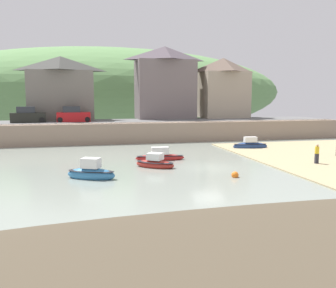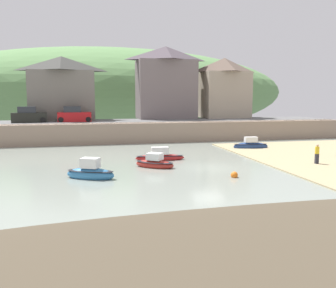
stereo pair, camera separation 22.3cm
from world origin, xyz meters
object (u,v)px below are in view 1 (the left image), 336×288
object	(u,v)px
waterfront_building_left	(61,88)
mooring_buoy	(235,175)
person_near_water	(317,153)
parked_car_by_wall	(73,115)
parked_car_near_slipway	(28,116)
sailboat_nearest_shore	(155,163)
motorboat_with_cabin	(250,145)
sailboat_blue_trim	(91,173)
fishing_boat_green	(160,156)
waterfront_building_centre	(165,82)
waterfront_building_right	(223,87)

from	to	relation	value
waterfront_building_left	mooring_buoy	size ratio (longest dim) A/B	17.35
waterfront_building_left	person_near_water	bearing A→B (deg)	-50.81
waterfront_building_left	parked_car_by_wall	world-z (taller)	waterfront_building_left
parked_car_near_slipway	parked_car_by_wall	xyz separation A→B (m)	(5.41, 0.00, 0.00)
sailboat_nearest_shore	parked_car_by_wall	size ratio (longest dim) A/B	0.83
motorboat_with_cabin	sailboat_nearest_shore	distance (m)	14.36
sailboat_blue_trim	parked_car_by_wall	bearing A→B (deg)	119.86
person_near_water	parked_car_by_wall	bearing A→B (deg)	132.39
fishing_boat_green	person_near_water	bearing A→B (deg)	-17.41
waterfront_building_left	person_near_water	xyz separation A→B (m)	(21.29, -26.11, -5.74)
waterfront_building_centre	motorboat_with_cabin	bearing A→B (deg)	-70.65
mooring_buoy	parked_car_near_slipway	bearing A→B (deg)	124.18
parked_car_near_slipway	person_near_water	distance (m)	33.22
waterfront_building_centre	fishing_boat_green	world-z (taller)	waterfront_building_centre
waterfront_building_left	fishing_boat_green	world-z (taller)	waterfront_building_left
person_near_water	mooring_buoy	bearing A→B (deg)	-161.05
fishing_boat_green	parked_car_near_slipway	size ratio (longest dim) A/B	1.04
sailboat_nearest_shore	parked_car_near_slipway	bearing A→B (deg)	159.16
waterfront_building_centre	waterfront_building_right	distance (m)	8.94
waterfront_building_left	motorboat_with_cabin	distance (m)	26.62
fishing_boat_green	waterfront_building_left	bearing A→B (deg)	119.14
parked_car_by_wall	sailboat_nearest_shore	bearing A→B (deg)	-70.64
sailboat_blue_trim	waterfront_building_centre	bearing A→B (deg)	93.40
waterfront_building_right	parked_car_near_slipway	size ratio (longest dim) A/B	2.09
sailboat_nearest_shore	mooring_buoy	bearing A→B (deg)	-8.31
waterfront_building_centre	motorboat_with_cabin	xyz separation A→B (m)	(5.71, -16.25, -7.23)
waterfront_building_left	waterfront_building_right	world-z (taller)	waterfront_building_right
mooring_buoy	person_near_water	bearing A→B (deg)	18.95
sailboat_nearest_shore	parked_car_by_wall	world-z (taller)	parked_car_by_wall
sailboat_nearest_shore	parked_car_near_slipway	distance (m)	23.16
waterfront_building_left	mooring_buoy	bearing A→B (deg)	-66.19
waterfront_building_left	parked_car_near_slipway	size ratio (longest dim) A/B	2.07
waterfront_building_centre	sailboat_nearest_shore	world-z (taller)	waterfront_building_centre
parked_car_near_slipway	sailboat_blue_trim	bearing A→B (deg)	-77.82
fishing_boat_green	person_near_water	world-z (taller)	person_near_water
motorboat_with_cabin	person_near_water	world-z (taller)	person_near_water
parked_car_near_slipway	parked_car_by_wall	world-z (taller)	same
waterfront_building_right	mooring_buoy	distance (m)	31.59
waterfront_building_centre	parked_car_near_slipway	xyz separation A→B (m)	(-18.25, -4.50, -4.39)
motorboat_with_cabin	parked_car_by_wall	bearing A→B (deg)	154.40
waterfront_building_centre	sailboat_blue_trim	bearing A→B (deg)	-112.73
sailboat_blue_trim	mooring_buoy	world-z (taller)	sailboat_blue_trim
waterfront_building_left	motorboat_with_cabin	world-z (taller)	waterfront_building_left
fishing_boat_green	parked_car_by_wall	size ratio (longest dim) A/B	1.07
motorboat_with_cabin	parked_car_near_slipway	size ratio (longest dim) A/B	0.92
sailboat_nearest_shore	parked_car_near_slipway	world-z (taller)	parked_car_near_slipway
waterfront_building_left	person_near_water	distance (m)	34.17
waterfront_building_centre	person_near_water	distance (m)	27.80
motorboat_with_cabin	fishing_boat_green	distance (m)	11.91
fishing_boat_green	mooring_buoy	size ratio (longest dim) A/B	8.75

